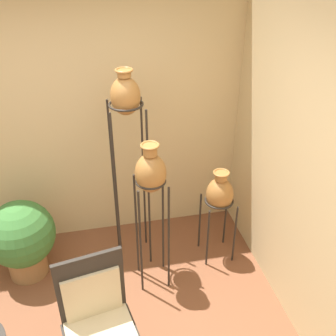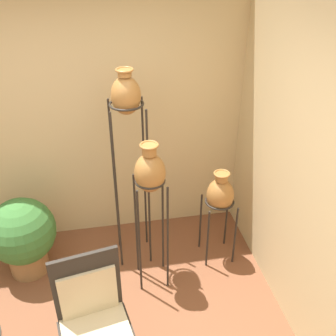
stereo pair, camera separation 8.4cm
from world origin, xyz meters
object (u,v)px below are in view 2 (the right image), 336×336
vase_stand_short (220,196)px  potted_plant (23,235)px  vase_stand_medium (150,176)px  vase_stand_tall (127,106)px  chair (94,318)px

vase_stand_short → potted_plant: 1.91m
vase_stand_medium → potted_plant: vase_stand_medium is taller
vase_stand_tall → potted_plant: size_ratio=2.44×
vase_stand_tall → vase_stand_short: (0.83, -0.17, -0.91)m
vase_stand_medium → vase_stand_short: bearing=16.1°
vase_stand_medium → vase_stand_short: vase_stand_medium is taller
vase_stand_medium → potted_plant: (-1.19, 0.34, -0.73)m
vase_stand_tall → chair: (-0.40, -1.23, -1.06)m
vase_stand_medium → potted_plant: bearing=164.2°
vase_stand_tall → potted_plant: bearing=-178.1°
vase_stand_tall → chair: vase_stand_tall is taller
vase_stand_medium → chair: 1.16m
vase_stand_short → chair: size_ratio=0.94×
vase_stand_medium → chair: bearing=-122.0°
vase_stand_medium → vase_stand_short: size_ratio=1.47×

